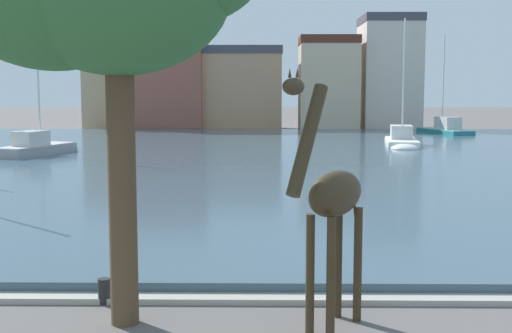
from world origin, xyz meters
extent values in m
cube|color=#3D5666|center=(0.00, 32.95, 0.15)|extent=(81.76, 52.51, 0.30)
cube|color=#ADA89E|center=(0.00, 6.44, 0.06)|extent=(81.76, 0.50, 0.12)
cylinder|color=#382B19|center=(2.79, 4.49, 1.04)|extent=(0.15, 0.15, 2.08)
cylinder|color=#382B19|center=(2.46, 4.71, 1.04)|extent=(0.15, 0.15, 2.08)
cylinder|color=#382B19|center=(3.35, 5.37, 1.04)|extent=(0.15, 0.15, 2.08)
cylinder|color=#382B19|center=(3.02, 5.59, 1.04)|extent=(0.15, 0.15, 2.08)
ellipsoid|color=#382B19|center=(2.91, 5.04, 2.38)|extent=(1.38, 1.68, 0.80)
cylinder|color=#382B19|center=(2.36, 4.19, 3.38)|extent=(0.78, 1.04, 1.78)
ellipsoid|color=#382B19|center=(2.12, 3.82, 4.21)|extent=(0.49, 0.56, 0.27)
cone|color=#382B19|center=(2.17, 3.78, 4.42)|extent=(0.06, 0.06, 0.15)
cone|color=#382B19|center=(2.06, 3.86, 4.42)|extent=(0.06, 0.06, 0.15)
cylinder|color=#382B19|center=(3.32, 5.68, 2.05)|extent=(0.16, 0.21, 0.84)
cube|color=#939399|center=(-11.86, 33.04, 0.41)|extent=(3.55, 5.82, 0.83)
ellipsoid|color=#939399|center=(-10.99, 35.51, 0.41)|extent=(2.19, 2.37, 0.79)
cube|color=#B1B1B5|center=(-11.86, 33.04, 0.86)|extent=(3.48, 5.70, 0.06)
cube|color=silver|center=(-12.00, 32.65, 1.32)|extent=(1.85, 2.25, 0.85)
cylinder|color=silver|center=(-11.72, 33.43, 5.32)|extent=(0.12, 0.12, 8.98)
cylinder|color=silver|center=(-12.04, 32.52, 1.73)|extent=(0.72, 1.85, 0.08)
cube|color=teal|center=(17.41, 52.88, 0.32)|extent=(3.80, 6.45, 0.63)
ellipsoid|color=teal|center=(16.57, 55.65, 0.32)|extent=(2.44, 2.60, 0.60)
cube|color=#6EA5A8|center=(17.41, 52.88, 0.66)|extent=(3.73, 6.32, 0.06)
cube|color=silver|center=(17.55, 52.44, 1.23)|extent=(2.04, 2.47, 1.07)
cylinder|color=silver|center=(17.28, 53.32, 4.72)|extent=(0.12, 0.12, 8.18)
cylinder|color=silver|center=(17.59, 52.30, 1.53)|extent=(0.70, 2.06, 0.08)
cube|color=white|center=(11.12, 40.26, 0.33)|extent=(2.86, 6.29, 0.66)
ellipsoid|color=white|center=(10.74, 37.41, 0.33)|extent=(2.13, 2.35, 0.63)
cube|color=silver|center=(11.12, 40.26, 0.69)|extent=(2.80, 6.16, 0.06)
cube|color=silver|center=(11.18, 40.71, 1.19)|extent=(1.72, 2.30, 0.92)
cylinder|color=silver|center=(11.06, 39.81, 4.79)|extent=(0.12, 0.12, 8.24)
cylinder|color=silver|center=(11.20, 40.86, 1.56)|extent=(0.36, 2.11, 0.08)
cylinder|color=brown|center=(-0.82, 5.19, 2.45)|extent=(0.49, 0.49, 4.91)
cylinder|color=#232326|center=(-1.45, 6.29, 0.25)|extent=(0.24, 0.24, 0.50)
cube|color=tan|center=(-13.83, 63.72, 4.00)|extent=(5.85, 5.37, 8.00)
cube|color=brown|center=(-13.83, 63.72, 8.40)|extent=(5.97, 5.48, 0.80)
cube|color=#8E5142|center=(-8.53, 62.58, 4.94)|extent=(7.91, 6.48, 9.89)
cube|color=#51281E|center=(-8.53, 62.58, 10.29)|extent=(8.07, 6.61, 0.80)
cube|color=tan|center=(-1.09, 63.45, 3.82)|extent=(8.75, 6.51, 7.64)
cube|color=#42424C|center=(-1.09, 63.45, 8.04)|extent=(8.92, 6.64, 0.80)
cube|color=#C6B293|center=(7.96, 61.68, 4.28)|extent=(5.71, 5.62, 8.56)
cube|color=#51281E|center=(7.96, 61.68, 8.96)|extent=(5.83, 5.73, 0.80)
cube|color=beige|center=(14.36, 63.76, 5.38)|extent=(5.70, 7.34, 10.76)
cube|color=#42424C|center=(14.36, 63.76, 11.16)|extent=(5.81, 7.49, 0.80)
camera|label=1|loc=(1.70, -6.47, 4.18)|focal=47.40mm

